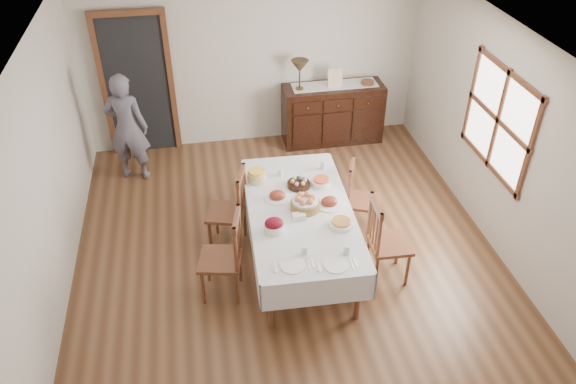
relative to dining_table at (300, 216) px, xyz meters
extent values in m
plane|color=brown|center=(-0.12, 0.01, -0.68)|extent=(6.00, 6.00, 0.00)
cube|color=white|center=(-0.12, 0.01, 1.92)|extent=(5.00, 6.00, 0.02)
cube|color=beige|center=(-0.12, 3.01, 0.62)|extent=(5.00, 0.02, 2.60)
cube|color=beige|center=(-2.62, 0.01, 0.62)|extent=(0.02, 6.00, 2.60)
cube|color=beige|center=(2.38, 0.01, 0.62)|extent=(0.02, 6.00, 2.60)
cube|color=white|center=(2.37, 0.31, 0.82)|extent=(0.02, 1.30, 1.10)
cube|color=brown|center=(2.36, 0.31, 0.82)|extent=(0.03, 1.46, 1.26)
cube|color=black|center=(-1.82, 2.97, 0.37)|extent=(0.90, 0.06, 2.10)
cube|color=brown|center=(-1.82, 2.95, 0.37)|extent=(1.04, 0.08, 2.18)
cube|color=silver|center=(0.00, 0.00, 0.07)|extent=(1.19, 2.25, 0.04)
cylinder|color=brown|center=(-0.49, -0.94, -0.33)|extent=(0.06, 0.06, 0.71)
cylinder|color=brown|center=(0.42, -0.97, -0.33)|extent=(0.06, 0.06, 0.71)
cylinder|color=brown|center=(-0.42, 0.97, -0.33)|extent=(0.06, 0.06, 0.71)
cylinder|color=brown|center=(0.49, 0.94, -0.33)|extent=(0.06, 0.06, 0.71)
cube|color=silver|center=(-0.56, 0.02, -0.08)|extent=(0.10, 2.25, 0.34)
cube|color=silver|center=(0.56, -0.02, -0.08)|extent=(0.10, 2.25, 0.34)
cube|color=silver|center=(-0.04, -1.12, -0.08)|extent=(1.15, 0.06, 0.34)
cube|color=silver|center=(0.04, 1.12, -0.08)|extent=(1.15, 0.06, 0.34)
cube|color=brown|center=(-0.94, -0.33, -0.21)|extent=(0.53, 0.53, 0.04)
cylinder|color=brown|center=(-1.07, -0.12, -0.45)|extent=(0.04, 0.04, 0.46)
cylinder|color=brown|center=(-1.15, -0.47, -0.45)|extent=(0.04, 0.04, 0.46)
cylinder|color=brown|center=(-0.72, -0.19, -0.45)|extent=(0.04, 0.04, 0.46)
cylinder|color=brown|center=(-0.80, -0.55, -0.45)|extent=(0.04, 0.04, 0.46)
cylinder|color=brown|center=(-0.70, -0.19, 0.09)|extent=(0.04, 0.04, 0.59)
cylinder|color=brown|center=(-0.78, -0.56, 0.09)|extent=(0.04, 0.04, 0.59)
cube|color=brown|center=(-0.74, -0.37, 0.34)|extent=(0.13, 0.42, 0.08)
cylinder|color=brown|center=(-0.72, -0.28, 0.07)|extent=(0.02, 0.02, 0.49)
cylinder|color=brown|center=(-0.74, -0.37, 0.07)|extent=(0.02, 0.02, 0.49)
cylinder|color=brown|center=(-0.76, -0.47, 0.07)|extent=(0.02, 0.02, 0.49)
cube|color=brown|center=(-0.79, 0.48, -0.21)|extent=(0.55, 0.55, 0.04)
cylinder|color=brown|center=(-0.92, 0.70, -0.46)|extent=(0.04, 0.04, 0.45)
cylinder|color=brown|center=(-1.02, 0.36, -0.46)|extent=(0.04, 0.04, 0.45)
cylinder|color=brown|center=(-0.57, 0.60, -0.46)|extent=(0.04, 0.04, 0.45)
cylinder|color=brown|center=(-0.67, 0.26, -0.46)|extent=(0.04, 0.04, 0.45)
cylinder|color=brown|center=(-0.55, 0.61, 0.08)|extent=(0.04, 0.04, 0.59)
cylinder|color=brown|center=(-0.66, 0.25, 0.08)|extent=(0.04, 0.04, 0.59)
cube|color=brown|center=(-0.60, 0.43, 0.33)|extent=(0.16, 0.41, 0.08)
cylinder|color=brown|center=(-0.58, 0.52, 0.06)|extent=(0.02, 0.02, 0.48)
cylinder|color=brown|center=(-0.60, 0.43, 0.06)|extent=(0.02, 0.02, 0.48)
cylinder|color=brown|center=(-0.63, 0.34, 0.06)|extent=(0.02, 0.02, 0.48)
cube|color=brown|center=(0.93, -0.41, -0.21)|extent=(0.46, 0.46, 0.04)
cylinder|color=brown|center=(1.10, -0.60, -0.46)|extent=(0.04, 0.04, 0.45)
cylinder|color=brown|center=(1.12, -0.24, -0.46)|extent=(0.04, 0.04, 0.45)
cylinder|color=brown|center=(0.75, -0.58, -0.46)|extent=(0.04, 0.04, 0.45)
cylinder|color=brown|center=(0.76, -0.23, -0.46)|extent=(0.04, 0.04, 0.45)
cylinder|color=brown|center=(0.72, -0.59, 0.09)|extent=(0.04, 0.04, 0.59)
cylinder|color=brown|center=(0.74, -0.21, 0.09)|extent=(0.04, 0.04, 0.59)
cube|color=brown|center=(0.73, -0.40, 0.34)|extent=(0.06, 0.42, 0.08)
cylinder|color=brown|center=(0.73, -0.50, 0.06)|extent=(0.02, 0.02, 0.48)
cylinder|color=brown|center=(0.73, -0.40, 0.06)|extent=(0.02, 0.02, 0.48)
cylinder|color=brown|center=(0.73, -0.31, 0.06)|extent=(0.02, 0.02, 0.48)
cube|color=brown|center=(0.90, 0.47, -0.25)|extent=(0.52, 0.52, 0.04)
cylinder|color=brown|center=(0.99, 0.26, -0.48)|extent=(0.03, 0.03, 0.41)
cylinder|color=brown|center=(1.11, 0.55, -0.48)|extent=(0.03, 0.03, 0.41)
cylinder|color=brown|center=(0.69, 0.38, -0.48)|extent=(0.03, 0.03, 0.41)
cylinder|color=brown|center=(0.81, 0.68, -0.48)|extent=(0.03, 0.03, 0.41)
cylinder|color=brown|center=(0.67, 0.38, 0.01)|extent=(0.04, 0.04, 0.53)
cylinder|color=brown|center=(0.80, 0.69, 0.01)|extent=(0.04, 0.04, 0.53)
cube|color=brown|center=(0.73, 0.53, 0.24)|extent=(0.18, 0.37, 0.08)
cylinder|color=brown|center=(0.70, 0.45, -0.01)|extent=(0.02, 0.02, 0.44)
cylinder|color=brown|center=(0.73, 0.53, -0.01)|extent=(0.02, 0.02, 0.44)
cylinder|color=brown|center=(0.77, 0.61, -0.01)|extent=(0.02, 0.02, 0.44)
cube|color=black|center=(1.07, 2.73, -0.22)|extent=(1.54, 0.51, 0.92)
cube|color=black|center=(0.60, 2.46, 0.06)|extent=(0.43, 0.02, 0.18)
sphere|color=brown|center=(0.60, 2.44, 0.06)|extent=(0.03, 0.03, 0.03)
cube|color=black|center=(1.07, 2.46, 0.06)|extent=(0.43, 0.02, 0.18)
sphere|color=brown|center=(1.07, 2.44, 0.06)|extent=(0.03, 0.03, 0.03)
cube|color=black|center=(1.53, 2.46, 0.06)|extent=(0.43, 0.02, 0.18)
sphere|color=brown|center=(1.53, 2.44, 0.06)|extent=(0.03, 0.03, 0.03)
imported|color=#575461|center=(-1.98, 2.22, 0.16)|extent=(0.59, 0.46, 1.69)
cylinder|color=brown|center=(0.05, 0.00, 0.14)|extent=(0.33, 0.33, 0.10)
cylinder|color=silver|center=(0.05, 0.00, 0.20)|extent=(0.29, 0.29, 0.02)
sphere|color=#D5784E|center=(0.14, 0.00, 0.23)|extent=(0.08, 0.08, 0.08)
sphere|color=#D5784E|center=(0.10, 0.08, 0.23)|extent=(0.08, 0.08, 0.08)
sphere|color=#D5784E|center=(0.01, 0.08, 0.23)|extent=(0.08, 0.08, 0.08)
sphere|color=#D5784E|center=(-0.03, 0.00, 0.23)|extent=(0.08, 0.08, 0.08)
sphere|color=#D5784E|center=(0.01, -0.07, 0.23)|extent=(0.08, 0.08, 0.08)
sphere|color=#D5784E|center=(0.10, -0.07, 0.23)|extent=(0.08, 0.08, 0.08)
cylinder|color=black|center=(0.07, 0.44, 0.12)|extent=(0.27, 0.27, 0.05)
ellipsoid|color=pink|center=(0.14, 0.44, 0.17)|extent=(0.05, 0.05, 0.06)
ellipsoid|color=#5C90DC|center=(0.11, 0.51, 0.17)|extent=(0.05, 0.05, 0.06)
ellipsoid|color=#97EA70|center=(0.03, 0.51, 0.17)|extent=(0.05, 0.05, 0.06)
ellipsoid|color=#EAA350|center=(0.00, 0.44, 0.17)|extent=(0.05, 0.05, 0.06)
ellipsoid|color=#C690D3|center=(0.03, 0.38, 0.17)|extent=(0.05, 0.05, 0.06)
ellipsoid|color=#E7E370|center=(0.11, 0.38, 0.17)|extent=(0.05, 0.05, 0.06)
cylinder|color=white|center=(-0.21, 0.26, 0.10)|extent=(0.30, 0.30, 0.01)
ellipsoid|color=maroon|center=(-0.21, 0.26, 0.13)|extent=(0.19, 0.16, 0.11)
cylinder|color=white|center=(0.34, 0.03, 0.10)|extent=(0.32, 0.32, 0.02)
ellipsoid|color=maroon|center=(0.34, 0.03, 0.13)|extent=(0.19, 0.16, 0.11)
cylinder|color=white|center=(-0.34, -0.31, 0.13)|extent=(0.21, 0.21, 0.08)
ellipsoid|color=#610815|center=(-0.34, -0.31, 0.19)|extent=(0.20, 0.17, 0.11)
cylinder|color=white|center=(0.34, 0.43, 0.12)|extent=(0.23, 0.23, 0.06)
cylinder|color=#ED552C|center=(0.34, 0.43, 0.16)|extent=(0.18, 0.18, 0.03)
cylinder|color=#D5BC8C|center=(-0.40, 0.65, 0.15)|extent=(0.23, 0.23, 0.11)
cylinder|color=yellow|center=(-0.40, 0.65, 0.22)|extent=(0.20, 0.20, 0.04)
cylinder|color=white|center=(0.37, -0.36, 0.11)|extent=(0.26, 0.26, 0.04)
cylinder|color=orange|center=(0.37, -0.36, 0.15)|extent=(0.20, 0.20, 0.02)
cube|color=white|center=(-0.05, -0.17, 0.13)|extent=(0.14, 0.10, 0.07)
cylinder|color=white|center=(-0.25, -0.88, 0.10)|extent=(0.25, 0.25, 0.01)
cube|color=silver|center=(-0.42, -0.88, 0.09)|extent=(0.08, 0.12, 0.01)
cube|color=silver|center=(-0.42, -0.88, 0.10)|extent=(0.02, 0.16, 0.01)
cube|color=silver|center=(-0.09, -0.88, 0.09)|extent=(0.02, 0.18, 0.01)
cube|color=silver|center=(-0.05, -0.88, 0.09)|extent=(0.02, 0.14, 0.01)
cylinder|color=white|center=(-0.10, -0.73, 0.14)|extent=(0.07, 0.07, 0.10)
cylinder|color=white|center=(0.17, -0.95, 0.10)|extent=(0.25, 0.25, 0.01)
cube|color=silver|center=(0.00, -0.95, 0.09)|extent=(0.08, 0.12, 0.01)
cube|color=silver|center=(0.00, -0.95, 0.10)|extent=(0.02, 0.16, 0.01)
cube|color=silver|center=(0.33, -0.95, 0.09)|extent=(0.02, 0.18, 0.01)
cube|color=silver|center=(0.37, -0.95, 0.09)|extent=(0.02, 0.14, 0.01)
cylinder|color=white|center=(0.32, -0.80, 0.14)|extent=(0.07, 0.07, 0.10)
cylinder|color=white|center=(-0.11, 0.70, 0.14)|extent=(0.06, 0.06, 0.10)
cylinder|color=white|center=(0.44, 0.76, 0.15)|extent=(0.07, 0.07, 0.11)
cube|color=silver|center=(1.08, 2.76, 0.25)|extent=(1.30, 0.35, 0.01)
cylinder|color=brown|center=(0.53, 2.71, 0.26)|extent=(0.12, 0.12, 0.03)
cylinder|color=brown|center=(0.53, 2.71, 0.40)|extent=(0.02, 0.02, 0.25)
cone|color=#44341F|center=(0.53, 2.71, 0.61)|extent=(0.26, 0.26, 0.18)
cube|color=beige|center=(1.07, 2.70, 0.38)|extent=(0.22, 0.08, 0.28)
cylinder|color=brown|center=(1.58, 2.70, 0.27)|extent=(0.20, 0.20, 0.06)
camera|label=1|loc=(-1.02, -4.85, 3.86)|focal=35.00mm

